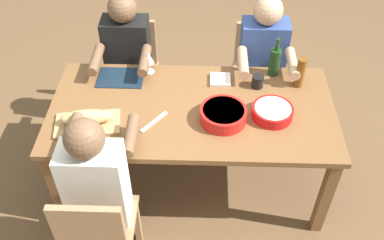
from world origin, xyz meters
name	(u,v)px	position (x,y,z in m)	size (l,w,h in m)	color
ground_plane	(192,179)	(0.00, 0.00, 0.00)	(8.00, 8.00, 0.00)	brown
dining_table	(192,117)	(0.00, 0.00, 0.66)	(1.86, 0.91, 0.74)	brown
chair_far_right	(258,69)	(0.51, 0.77, 0.48)	(0.40, 0.40, 0.85)	#A87F56
diner_far_right	(262,61)	(0.51, 0.59, 0.70)	(0.41, 0.53, 1.20)	#2D2D38
chair_near_left	(97,231)	(-0.51, -0.77, 0.48)	(0.40, 0.40, 0.85)	#A87F56
diner_near_left	(98,182)	(-0.51, -0.59, 0.70)	(0.41, 0.53, 1.20)	#2D2D38
chair_far_left	(133,66)	(-0.51, 0.77, 0.48)	(0.40, 0.40, 0.85)	#A87F56
diner_far_left	(127,58)	(-0.51, 0.59, 0.70)	(0.41, 0.53, 1.20)	#2D2D38
serving_bowl_fruit	(223,114)	(0.20, -0.11, 0.79)	(0.29, 0.29, 0.09)	red
serving_bowl_pasta	(272,112)	(0.51, -0.06, 0.78)	(0.26, 0.26, 0.07)	red
cutting_board	(88,124)	(-0.64, -0.18, 0.75)	(0.40, 0.22, 0.02)	tan
bread_loaf	(86,117)	(-0.64, -0.18, 0.81)	(0.32, 0.11, 0.09)	tan
wine_bottle	(275,61)	(0.56, 0.38, 0.85)	(0.08, 0.08, 0.29)	#193819
beer_bottle	(300,73)	(0.72, 0.25, 0.85)	(0.06, 0.06, 0.22)	brown
wine_glass	(148,59)	(-0.32, 0.37, 0.86)	(0.08, 0.08, 0.17)	silver
cup_far_right	(258,81)	(0.44, 0.23, 0.78)	(0.08, 0.08, 0.09)	black
placemat_far_left	(121,78)	(-0.51, 0.29, 0.74)	(0.32, 0.23, 0.01)	#142333
carving_knife	(154,122)	(-0.23, -0.14, 0.74)	(0.23, 0.02, 0.01)	silver
napkin_stack	(220,80)	(0.19, 0.28, 0.75)	(0.14, 0.14, 0.02)	white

